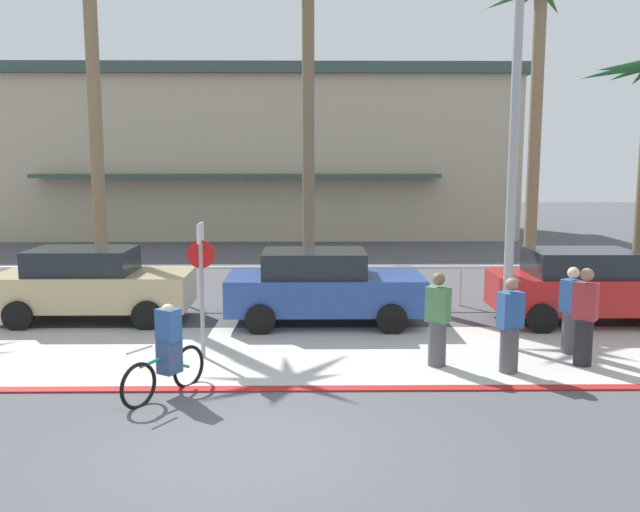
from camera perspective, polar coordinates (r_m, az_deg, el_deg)
ground_plane at (r=18.69m, az=-3.31°, el=-3.27°), size 80.00×80.00×0.00m
sidewalk_strip at (r=13.06m, az=-4.46°, el=-8.30°), size 44.00×4.00×0.02m
curb_paint at (r=11.17m, az=-5.14°, el=-11.19°), size 44.00×0.24×0.03m
building_backdrop at (r=34.69m, az=-6.23°, el=8.64°), size 26.19×9.89×7.96m
rail_fence at (r=17.07m, az=-3.55°, el=-1.52°), size 18.64×0.08×1.04m
stop_sign_bike_lane at (r=12.62m, az=-10.06°, el=-1.22°), size 0.52×0.56×2.56m
streetlight_curb at (r=13.25m, az=16.47°, el=10.30°), size 0.24×2.54×7.50m
palm_tree_2 at (r=19.65m, az=-18.91°, el=17.91°), size 2.95×3.01×9.77m
palm_tree_3 at (r=20.44m, az=-0.97°, el=17.85°), size 2.76×3.68×9.74m
palm_tree_4 at (r=20.69m, az=17.96°, el=15.04°), size 3.19×3.00×8.71m
car_tan_1 at (r=16.37m, az=-18.80°, el=-2.24°), size 4.40×2.02×1.69m
car_blue_2 at (r=15.16m, az=0.23°, el=-2.61°), size 4.40×2.02×1.69m
car_red_3 at (r=16.42m, az=21.84°, el=-2.37°), size 4.40×2.02×1.69m
cyclist_teal_0 at (r=10.97m, az=-12.87°, el=-7.99°), size 1.02×1.57×1.50m
pedestrian_0 at (r=12.19m, az=15.83°, el=-6.02°), size 0.46×0.40×1.70m
pedestrian_1 at (r=13.01m, az=21.56°, el=-5.15°), size 0.47×0.45×1.80m
pedestrian_2 at (r=13.75m, az=20.57°, el=-4.64°), size 0.44×0.48×1.70m
pedestrian_3 at (r=12.28m, az=9.97°, el=-5.66°), size 0.48×0.45×1.72m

